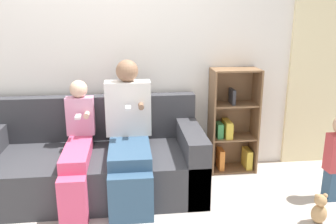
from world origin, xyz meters
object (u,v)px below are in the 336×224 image
(bookshelf, at_px, (232,125))
(teddy_bear, at_px, (319,209))
(couch, at_px, (93,164))
(child_seated, at_px, (77,146))
(adult_seated, at_px, (129,130))

(bookshelf, bearing_deg, teddy_bear, -68.99)
(bookshelf, xyz_separation_m, teddy_bear, (0.43, -1.12, -0.38))
(couch, height_order, child_seated, child_seated)
(child_seated, height_order, teddy_bear, child_seated)
(child_seated, distance_m, bookshelf, 1.64)
(child_seated, bearing_deg, adult_seated, 7.76)
(teddy_bear, bearing_deg, couch, 157.70)
(bookshelf, bearing_deg, couch, -166.52)
(couch, bearing_deg, child_seated, -131.74)
(bookshelf, bearing_deg, adult_seated, -159.48)
(bookshelf, distance_m, teddy_bear, 1.26)
(couch, distance_m, bookshelf, 1.52)
(couch, height_order, adult_seated, adult_seated)
(couch, distance_m, teddy_bear, 2.05)
(child_seated, bearing_deg, couch, 48.26)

